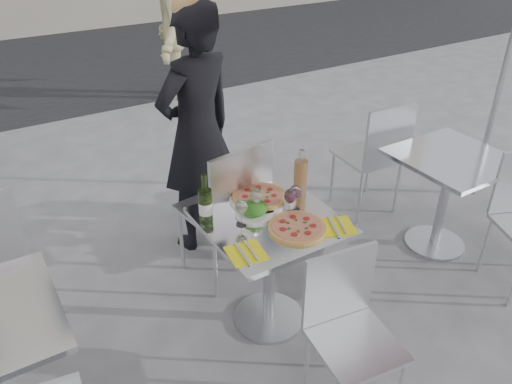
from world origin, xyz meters
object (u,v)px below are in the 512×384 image
side_chair_rfar (377,150)px  wineglass_red_a (290,197)px  salad_plate (254,209)px  napkin_left (246,253)px  woman_diner (197,133)px  wine_bottle (205,204)px  wineglass_white_b (256,197)px  main_table (270,250)px  chair_far (230,203)px  wineglass_white_a (241,207)px  pizza_far (259,197)px  sugar_shaker (289,199)px  side_table_right (448,183)px  wineglass_red_b (295,193)px  pizza_near (297,227)px  napkin_right (337,226)px  chair_near (348,320)px  carafe (301,177)px  pedestrian_b (166,22)px

side_chair_rfar → wineglass_red_a: size_ratio=6.18×
salad_plate → napkin_left: (-0.22, -0.28, -0.03)m
woman_diner → salad_plate: 0.92m
wine_bottle → wineglass_white_b: size_ratio=1.87×
main_table → chair_far: (-0.00, 0.47, 0.07)m
wineglass_white_b → wineglass_white_a: bearing=-158.1°
pizza_far → salad_plate: size_ratio=1.61×
woman_diner → sugar_shaker: bearing=81.4°
main_table → side_table_right: same height
salad_plate → wineglass_red_b: (0.22, -0.07, 0.07)m
pizza_far → wineglass_white_a: size_ratio=2.26×
side_table_right → side_chair_rfar: side_chair_rfar is taller
pizza_near → sugar_shaker: sugar_shaker is taller
sugar_shaker → wineglass_red_b: bearing=-72.4°
side_chair_rfar → pizza_far: 1.39m
chair_far → pizza_far: 0.31m
salad_plate → wine_bottle: 0.28m
chair_far → pizza_far: (0.06, -0.25, 0.16)m
pizza_near → salad_plate: 0.27m
side_table_right → sugar_shaker: size_ratio=7.01×
pizza_near → wineglass_white_b: 0.28m
side_table_right → wineglass_red_a: size_ratio=4.76×
main_table → side_table_right: 1.50m
wineglass_red_b → napkin_right: 0.29m
chair_near → side_chair_rfar: 1.82m
main_table → pizza_far: pizza_far is taller
side_chair_rfar → carafe: 1.21m
wineglass_red_b → napkin_left: bearing=-155.0°
wineglass_red_b → pedestrian_b: bearing=77.2°
salad_plate → wineglass_red_b: wineglass_red_b is taller
side_table_right → wineglass_red_b: bearing=179.5°
pizza_near → wineglass_white_a: wineglass_white_a is taller
wine_bottle → wineglass_red_b: bearing=-17.3°
wine_bottle → napkin_left: 0.38m
chair_far → woman_diner: size_ratio=0.58×
side_chair_rfar → napkin_left: size_ratio=4.80×
carafe → wineglass_white_b: (-0.34, -0.05, -0.01)m
pedestrian_b → wineglass_red_a: (-0.97, -4.10, -0.09)m
woman_diner → wineglass_white_b: bearing=69.2°
main_table → napkin_left: napkin_left is taller
sugar_shaker → salad_plate: bearing=170.0°
side_table_right → woman_diner: bearing=145.7°
wineglass_white_b → chair_far: bearing=84.3°
main_table → chair_far: chair_far is taller
wine_bottle → carafe: 0.61m
salad_plate → wineglass_white_b: wineglass_white_b is taller
chair_near → wine_bottle: wine_bottle is taller
pizza_near → pizza_far: 0.36m
wineglass_red_b → wine_bottle: bearing=162.7°
wine_bottle → sugar_shaker: size_ratio=2.76×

